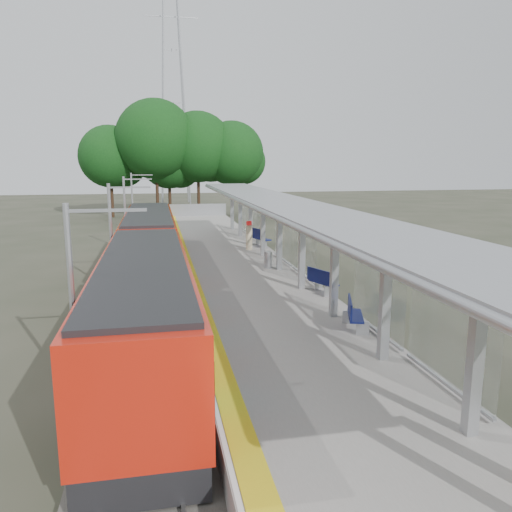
{
  "coord_description": "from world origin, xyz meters",
  "views": [
    {
      "loc": [
        -4.06,
        -6.24,
        6.42
      ],
      "look_at": [
        0.22,
        15.14,
        2.3
      ],
      "focal_mm": 35.0,
      "sensor_mm": 36.0,
      "label": 1
    }
  ],
  "objects_px": {
    "train": "(148,263)",
    "bench_mid": "(321,281)",
    "bench_far": "(260,237)",
    "bench_near": "(353,313)",
    "litter_bin": "(268,260)",
    "info_pillar_far": "(249,237)"
  },
  "relations": [
    {
      "from": "train",
      "to": "bench_mid",
      "type": "relative_size",
      "value": 17.78
    },
    {
      "from": "bench_far",
      "to": "litter_bin",
      "type": "xyz_separation_m",
      "value": [
        -0.96,
        -6.68,
        -0.18
      ]
    },
    {
      "from": "bench_far",
      "to": "info_pillar_far",
      "type": "distance_m",
      "value": 1.36
    },
    {
      "from": "bench_near",
      "to": "bench_mid",
      "type": "bearing_deg",
      "value": 102.76
    },
    {
      "from": "bench_far",
      "to": "bench_mid",
      "type": "bearing_deg",
      "value": -107.99
    },
    {
      "from": "train",
      "to": "info_pillar_far",
      "type": "height_order",
      "value": "train"
    },
    {
      "from": "bench_near",
      "to": "bench_far",
      "type": "height_order",
      "value": "bench_far"
    },
    {
      "from": "train",
      "to": "bench_far",
      "type": "height_order",
      "value": "train"
    },
    {
      "from": "bench_near",
      "to": "train",
      "type": "bearing_deg",
      "value": 151.6
    },
    {
      "from": "bench_near",
      "to": "info_pillar_far",
      "type": "xyz_separation_m",
      "value": [
        -0.56,
        15.64,
        0.24
      ]
    },
    {
      "from": "train",
      "to": "info_pillar_far",
      "type": "xyz_separation_m",
      "value": [
        6.07,
        8.51,
        -0.27
      ]
    },
    {
      "from": "info_pillar_far",
      "to": "bench_far",
      "type": "bearing_deg",
      "value": 30.45
    },
    {
      "from": "train",
      "to": "bench_near",
      "type": "distance_m",
      "value": 9.75
    },
    {
      "from": "bench_near",
      "to": "bench_far",
      "type": "relative_size",
      "value": 0.89
    },
    {
      "from": "bench_mid",
      "to": "litter_bin",
      "type": "relative_size",
      "value": 1.82
    },
    {
      "from": "bench_near",
      "to": "bench_mid",
      "type": "xyz_separation_m",
      "value": [
        0.48,
        4.61,
        -0.01
      ]
    },
    {
      "from": "bench_mid",
      "to": "info_pillar_far",
      "type": "relative_size",
      "value": 0.86
    },
    {
      "from": "info_pillar_far",
      "to": "litter_bin",
      "type": "height_order",
      "value": "info_pillar_far"
    },
    {
      "from": "train",
      "to": "bench_near",
      "type": "xyz_separation_m",
      "value": [
        6.64,
        -7.13,
        -0.51
      ]
    },
    {
      "from": "train",
      "to": "info_pillar_far",
      "type": "distance_m",
      "value": 10.46
    },
    {
      "from": "bench_near",
      "to": "litter_bin",
      "type": "xyz_separation_m",
      "value": [
        -0.61,
        9.96,
        -0.12
      ]
    },
    {
      "from": "bench_mid",
      "to": "litter_bin",
      "type": "xyz_separation_m",
      "value": [
        -1.08,
        5.35,
        -0.11
      ]
    }
  ]
}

